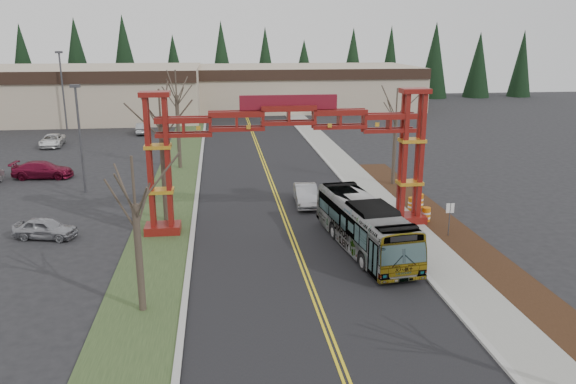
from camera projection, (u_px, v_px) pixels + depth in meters
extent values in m
cube|color=black|center=(277.00, 198.00, 43.17)|extent=(12.00, 110.00, 0.02)
cube|color=yellow|center=(276.00, 198.00, 43.15)|extent=(0.12, 100.00, 0.01)
cube|color=yellow|center=(279.00, 198.00, 43.18)|extent=(0.12, 100.00, 0.01)
cube|color=#AFAEA9|center=(355.00, 194.00, 43.89)|extent=(0.30, 110.00, 0.15)
cube|color=gray|center=(373.00, 194.00, 44.06)|extent=(2.60, 110.00, 0.14)
cube|color=black|center=(496.00, 268.00, 30.05)|extent=(2.60, 50.00, 0.12)
cube|color=#2F4120|center=(172.00, 201.00, 42.21)|extent=(4.00, 110.00, 0.08)
cube|color=#AFAEA9|center=(196.00, 200.00, 42.42)|extent=(0.30, 110.00, 0.15)
cube|color=maroon|center=(163.00, 229.00, 35.45)|extent=(2.20, 1.60, 0.60)
cube|color=maroon|center=(149.00, 164.00, 33.89)|extent=(0.28, 0.28, 8.00)
cube|color=maroon|center=(168.00, 163.00, 34.02)|extent=(0.28, 0.28, 8.00)
cube|color=maroon|center=(150.00, 161.00, 34.56)|extent=(0.28, 0.28, 8.00)
cube|color=maroon|center=(168.00, 161.00, 34.69)|extent=(0.28, 0.28, 8.00)
cube|color=gold|center=(161.00, 191.00, 34.78)|extent=(1.60, 1.10, 0.22)
cube|color=gold|center=(158.00, 146.00, 34.02)|extent=(1.60, 1.10, 0.22)
cube|color=maroon|center=(154.00, 94.00, 33.16)|extent=(1.80, 1.20, 0.30)
cube|color=maroon|center=(407.00, 219.00, 37.36)|extent=(2.20, 1.60, 0.60)
cube|color=maroon|center=(405.00, 157.00, 35.80)|extent=(0.28, 0.28, 8.00)
cube|color=maroon|center=(421.00, 157.00, 35.93)|extent=(0.28, 0.28, 8.00)
cube|color=maroon|center=(401.00, 155.00, 36.47)|extent=(0.28, 0.28, 8.00)
cube|color=maroon|center=(418.00, 154.00, 36.60)|extent=(0.28, 0.28, 8.00)
cube|color=gold|center=(410.00, 183.00, 36.69)|extent=(1.60, 1.10, 0.22)
cube|color=gold|center=(412.00, 140.00, 35.93)|extent=(1.60, 1.10, 0.22)
cube|color=maroon|center=(415.00, 91.00, 35.07)|extent=(1.80, 1.20, 0.30)
cube|color=maroon|center=(288.00, 113.00, 34.46)|extent=(16.00, 0.90, 1.00)
cube|color=maroon|center=(288.00, 127.00, 34.70)|extent=(16.00, 0.90, 0.60)
cube|color=maroon|center=(288.00, 102.00, 34.28)|extent=(6.00, 0.25, 0.90)
cube|color=#BBA88F|center=(44.00, 93.00, 83.47)|extent=(46.00, 22.00, 7.50)
cube|color=black|center=(16.00, 78.00, 72.07)|extent=(46.00, 0.40, 1.60)
cube|color=#BBA88F|center=(301.00, 87.00, 95.95)|extent=(38.00, 20.00, 7.00)
cube|color=black|center=(311.00, 75.00, 85.58)|extent=(38.00, 0.40, 1.60)
cone|color=black|center=(28.00, 67.00, 100.87)|extent=(5.60, 5.60, 13.00)
cylinder|color=#382D26|center=(32.00, 99.00, 102.42)|extent=(0.80, 0.80, 1.60)
cone|color=black|center=(77.00, 67.00, 101.89)|extent=(5.60, 5.60, 13.00)
cylinder|color=#382D26|center=(80.00, 98.00, 103.43)|extent=(0.80, 0.80, 1.60)
cone|color=black|center=(125.00, 66.00, 102.90)|extent=(5.60, 5.60, 13.00)
cylinder|color=#382D26|center=(127.00, 98.00, 104.45)|extent=(0.80, 0.80, 1.60)
cone|color=black|center=(172.00, 66.00, 103.92)|extent=(5.60, 5.60, 13.00)
cylinder|color=#382D26|center=(174.00, 97.00, 105.46)|extent=(0.80, 0.80, 1.60)
cone|color=black|center=(218.00, 66.00, 104.93)|extent=(5.60, 5.60, 13.00)
cylinder|color=#382D26|center=(219.00, 96.00, 106.48)|extent=(0.80, 0.80, 1.60)
cone|color=black|center=(263.00, 65.00, 105.95)|extent=(5.60, 5.60, 13.00)
cylinder|color=#382D26|center=(264.00, 96.00, 107.49)|extent=(0.80, 0.80, 1.60)
cone|color=black|center=(308.00, 65.00, 106.96)|extent=(5.60, 5.60, 13.00)
cylinder|color=#382D26|center=(307.00, 95.00, 108.51)|extent=(0.80, 0.80, 1.60)
cone|color=black|center=(351.00, 65.00, 107.98)|extent=(5.60, 5.60, 13.00)
cylinder|color=#382D26|center=(350.00, 95.00, 109.52)|extent=(0.80, 0.80, 1.60)
cone|color=black|center=(394.00, 65.00, 108.99)|extent=(5.60, 5.60, 13.00)
cylinder|color=#382D26|center=(392.00, 94.00, 110.53)|extent=(0.80, 0.80, 1.60)
cone|color=black|center=(436.00, 64.00, 110.00)|extent=(5.60, 5.60, 13.00)
cylinder|color=#382D26|center=(434.00, 94.00, 111.55)|extent=(0.80, 0.80, 1.60)
cone|color=black|center=(477.00, 64.00, 111.02)|extent=(5.60, 5.60, 13.00)
cylinder|color=#382D26|center=(475.00, 93.00, 112.56)|extent=(0.80, 0.80, 1.60)
cone|color=black|center=(518.00, 64.00, 112.03)|extent=(5.60, 5.60, 13.00)
cylinder|color=#382D26|center=(514.00, 92.00, 113.58)|extent=(0.80, 0.80, 1.60)
imported|color=#A2A5A9|center=(364.00, 225.00, 32.48)|extent=(3.80, 10.97, 2.99)
imported|color=#A5A8AD|center=(306.00, 195.00, 41.33)|extent=(1.76, 4.56, 1.48)
imported|color=#9999A0|center=(45.00, 228.00, 34.51)|extent=(4.08, 2.42, 1.30)
imported|color=maroon|center=(43.00, 170.00, 49.01)|extent=(5.23, 2.40, 1.48)
imported|color=#919698|center=(143.00, 128.00, 70.93)|extent=(1.72, 4.36, 1.41)
imported|color=white|center=(52.00, 140.00, 62.93)|extent=(2.60, 5.01, 1.35)
cylinder|color=#382D26|center=(139.00, 259.00, 24.89)|extent=(0.33, 0.33, 5.08)
cylinder|color=#382D26|center=(133.00, 182.00, 23.92)|extent=(0.12, 0.12, 2.24)
cylinder|color=#382D26|center=(164.00, 174.00, 37.05)|extent=(0.34, 0.34, 6.57)
cylinder|color=#382D26|center=(160.00, 107.00, 35.87)|extent=(0.13, 0.13, 2.35)
cylinder|color=#382D26|center=(178.00, 132.00, 51.85)|extent=(0.35, 0.35, 6.82)
cylinder|color=#382D26|center=(176.00, 83.00, 50.63)|extent=(0.13, 0.13, 2.38)
cylinder|color=#382D26|center=(394.00, 150.00, 46.11)|extent=(0.30, 0.30, 6.05)
cylinder|color=#382D26|center=(397.00, 101.00, 45.04)|extent=(0.11, 0.11, 2.07)
cylinder|color=#3F3F44|center=(81.00, 141.00, 43.67)|extent=(0.18, 0.18, 8.28)
cube|color=#3F3F44|center=(75.00, 86.00, 42.52)|extent=(0.74, 0.37, 0.23)
cylinder|color=#3F3F44|center=(63.00, 92.00, 72.51)|extent=(0.22, 0.22, 9.87)
cube|color=#3F3F44|center=(59.00, 52.00, 71.15)|extent=(0.88, 0.44, 0.27)
cylinder|color=#3F3F44|center=(449.00, 221.00, 34.53)|extent=(0.06, 0.06, 2.20)
cube|color=white|center=(450.00, 208.00, 34.32)|extent=(0.50, 0.05, 0.60)
cylinder|color=#D16C0B|center=(426.00, 215.00, 37.40)|extent=(0.55, 0.55, 1.06)
cylinder|color=white|center=(426.00, 213.00, 37.36)|extent=(0.57, 0.57, 0.13)
cylinder|color=white|center=(426.00, 217.00, 37.45)|extent=(0.57, 0.57, 0.13)
cylinder|color=#D16C0B|center=(412.00, 204.00, 39.83)|extent=(0.53, 0.53, 1.01)
cylinder|color=white|center=(412.00, 202.00, 39.79)|extent=(0.55, 0.55, 0.12)
cylinder|color=white|center=(412.00, 206.00, 39.87)|extent=(0.55, 0.55, 0.12)
cylinder|color=#D16C0B|center=(419.00, 201.00, 40.37)|extent=(0.58, 0.58, 1.11)
cylinder|color=white|center=(419.00, 199.00, 40.32)|extent=(0.60, 0.60, 0.13)
cylinder|color=white|center=(419.00, 204.00, 40.41)|extent=(0.60, 0.60, 0.13)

